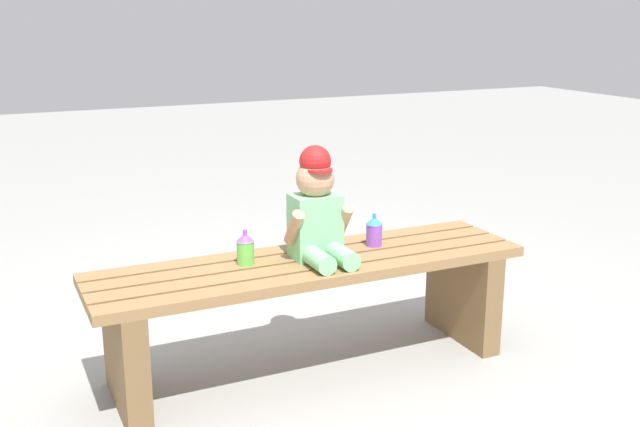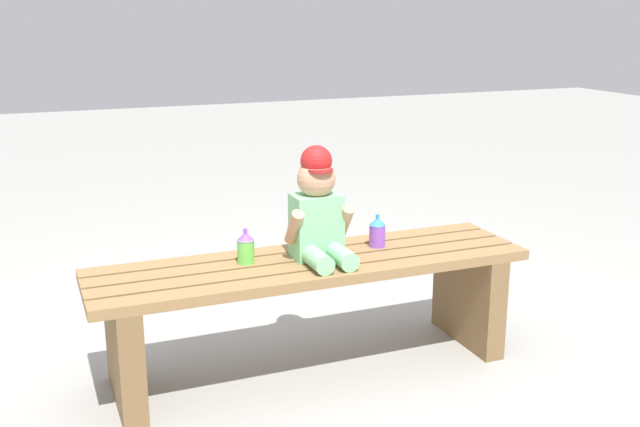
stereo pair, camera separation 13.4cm
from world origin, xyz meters
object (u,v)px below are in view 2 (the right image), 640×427
park_bench (311,295)px  sippy_cup_left (246,247)px  sippy_cup_right (377,231)px  child_figure (318,210)px

park_bench → sippy_cup_left: bearing=167.3°
sippy_cup_left → sippy_cup_right: (0.51, 0.00, 0.00)m
park_bench → sippy_cup_left: size_ratio=12.65×
park_bench → child_figure: 0.31m
sippy_cup_left → sippy_cup_right: 0.51m
sippy_cup_right → child_figure: bearing=-169.1°
park_bench → sippy_cup_left: sippy_cup_left is taller
child_figure → sippy_cup_left: child_figure is taller
sippy_cup_left → park_bench: bearing=-12.7°
child_figure → sippy_cup_right: child_figure is taller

